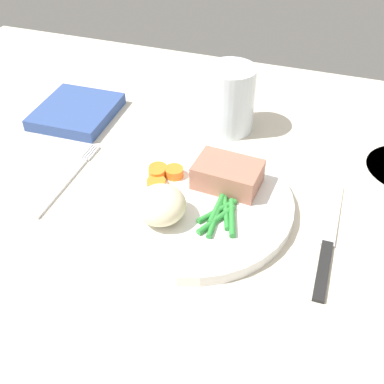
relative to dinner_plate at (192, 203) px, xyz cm
name	(u,v)px	position (x,y,z in cm)	size (l,w,h in cm)	color
dining_table	(186,215)	(-0.56, -0.67, -1.80)	(120.00, 90.00, 2.00)	beige
dinner_plate	(192,203)	(0.00, 0.00, 0.00)	(26.08, 26.08, 1.60)	white
meat_portion	(228,174)	(3.52, 4.11, 2.44)	(8.47, 5.80, 3.29)	#A86B56
mashed_potatoes	(161,205)	(-2.35, -4.69, 2.95)	(6.11, 6.20, 4.30)	beige
carrot_slices	(162,174)	(-5.14, 2.68, 1.36)	(4.88, 5.24, 1.29)	orange
green_beans	(221,214)	(4.41, -2.03, 1.17)	(5.27, 8.78, 0.80)	#2D8C38
fork	(68,179)	(-18.17, -0.26, -0.60)	(1.44, 16.60, 0.40)	silver
knife	(328,239)	(17.50, -0.29, -0.60)	(1.70, 20.50, 0.64)	black
water_glass	(232,104)	(-0.11, 19.73, 3.71)	(7.71, 7.71, 10.39)	silver
napkin	(77,111)	(-25.20, 15.04, 0.14)	(11.90, 13.01, 1.87)	#334C8C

